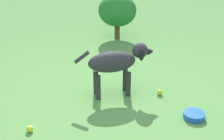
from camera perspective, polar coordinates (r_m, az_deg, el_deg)
ground at (r=3.49m, az=0.09°, el=-5.73°), size 14.00×14.00×0.00m
dog at (r=3.46m, az=0.84°, el=1.41°), size 0.84×0.42×0.60m
tennis_ball_0 at (r=3.09m, az=-14.80°, el=-10.34°), size 0.07×0.07×0.07m
tennis_ball_1 at (r=3.64m, az=8.72°, el=-4.06°), size 0.07×0.07×0.07m
water_bowl at (r=3.29m, az=14.77°, el=-8.01°), size 0.22×0.22×0.06m
shrub_near at (r=5.36m, az=0.98°, el=10.79°), size 0.64×0.58×0.76m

